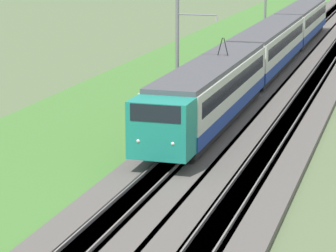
{
  "coord_description": "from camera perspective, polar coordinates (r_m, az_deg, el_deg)",
  "views": [
    {
      "loc": [
        -10.48,
        -10.56,
        11.05
      ],
      "look_at": [
        24.74,
        0.0,
        2.21
      ],
      "focal_mm": 85.0,
      "sensor_mm": 36.0,
      "label": 1
    }
  ],
  "objects": [
    {
      "name": "ballast_main",
      "position": [
        62.35,
        6.7,
        3.35
      ],
      "size": [
        240.0,
        4.4,
        0.3
      ],
      "color": "#605B56",
      "rests_on": "ground"
    },
    {
      "name": "ballast_adjacent",
      "position": [
        61.78,
        10.51,
        3.12
      ],
      "size": [
        240.0,
        4.4,
        0.3
      ],
      "color": "#605B56",
      "rests_on": "ground"
    },
    {
      "name": "track_main",
      "position": [
        62.35,
        6.7,
        3.36
      ],
      "size": [
        240.0,
        1.57,
        0.45
      ],
      "color": "#4C4238",
      "rests_on": "ground"
    },
    {
      "name": "track_adjacent",
      "position": [
        61.78,
        10.51,
        3.13
      ],
      "size": [
        240.0,
        1.57,
        0.45
      ],
      "color": "#4C4238",
      "rests_on": "ground"
    },
    {
      "name": "grass_verge",
      "position": [
        63.73,
        1.13,
        3.58
      ],
      "size": [
        240.0,
        13.33,
        0.12
      ],
      "color": "#4C8438",
      "rests_on": "ground"
    },
    {
      "name": "passenger_train",
      "position": [
        65.34,
        7.28,
        5.76
      ],
      "size": [
        60.93,
        3.02,
        5.04
      ],
      "rotation": [
        0.0,
        0.0,
        3.14
      ],
      "color": "teal",
      "rests_on": "ground"
    },
    {
      "name": "catenary_mast_mid",
      "position": [
        48.13,
        0.74,
        4.88
      ],
      "size": [
        0.22,
        2.56,
        7.38
      ],
      "color": "slate",
      "rests_on": "ground"
    },
    {
      "name": "catenary_mast_far",
      "position": [
        77.9,
        7.03,
        8.03
      ],
      "size": [
        0.22,
        2.56,
        7.21
      ],
      "color": "slate",
      "rests_on": "ground"
    }
  ]
}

